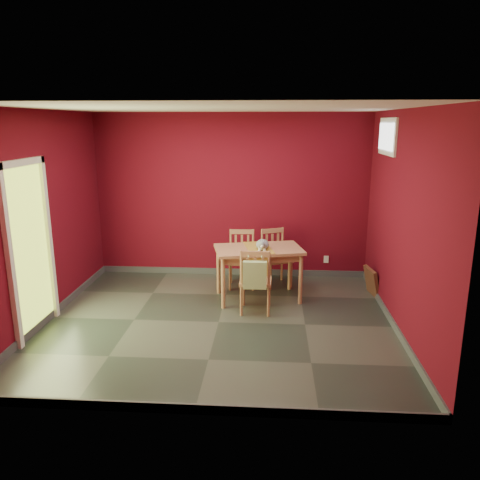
# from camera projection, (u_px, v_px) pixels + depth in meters

# --- Properties ---
(ground) EXTENTS (4.50, 4.50, 0.00)m
(ground) POSITION_uv_depth(u_px,v_px,m) (219.00, 322.00, 6.12)
(ground) COLOR #2D342D
(ground) RESTS_ON ground
(room_shell) EXTENTS (4.50, 4.50, 4.50)m
(room_shell) POSITION_uv_depth(u_px,v_px,m) (219.00, 318.00, 6.10)
(room_shell) COLOR #570815
(room_shell) RESTS_ON ground
(doorway) EXTENTS (0.06, 1.01, 2.13)m
(doorway) POSITION_uv_depth(u_px,v_px,m) (29.00, 244.00, 5.60)
(doorway) COLOR #B7D838
(doorway) RESTS_ON ground
(window) EXTENTS (0.05, 0.90, 0.50)m
(window) POSITION_uv_depth(u_px,v_px,m) (387.00, 137.00, 6.36)
(window) COLOR white
(window) RESTS_ON room_shell
(outlet_plate) EXTENTS (0.08, 0.02, 0.12)m
(outlet_plate) POSITION_uv_depth(u_px,v_px,m) (326.00, 259.00, 7.86)
(outlet_plate) COLOR silver
(outlet_plate) RESTS_ON room_shell
(dining_table) EXTENTS (1.36, 0.97, 0.77)m
(dining_table) POSITION_uv_depth(u_px,v_px,m) (259.00, 254.00, 6.78)
(dining_table) COLOR #AB7350
(dining_table) RESTS_ON ground
(table_runner) EXTENTS (0.49, 0.78, 0.36)m
(table_runner) POSITION_uv_depth(u_px,v_px,m) (258.00, 254.00, 6.66)
(table_runner) COLOR #A97D2B
(table_runner) RESTS_ON dining_table
(chair_far_left) EXTENTS (0.43, 0.43, 0.89)m
(chair_far_left) POSITION_uv_depth(u_px,v_px,m) (242.00, 258.00, 7.38)
(chair_far_left) COLOR #AB7350
(chair_far_left) RESTS_ON ground
(chair_far_right) EXTENTS (0.55, 0.55, 0.89)m
(chair_far_right) POSITION_uv_depth(u_px,v_px,m) (275.00, 257.00, 7.45)
(chair_far_right) COLOR #AB7350
(chair_far_right) RESTS_ON ground
(chair_near) EXTENTS (0.43, 0.43, 0.91)m
(chair_near) POSITION_uv_depth(u_px,v_px,m) (256.00, 280.00, 6.33)
(chair_near) COLOR #AB7350
(chair_near) RESTS_ON ground
(tote_bag) EXTENTS (0.31, 0.19, 0.43)m
(tote_bag) POSITION_uv_depth(u_px,v_px,m) (255.00, 275.00, 6.08)
(tote_bag) COLOR #9BB070
(tote_bag) RESTS_ON chair_near
(cat) EXTENTS (0.20, 0.39, 0.19)m
(cat) POSITION_uv_depth(u_px,v_px,m) (262.00, 243.00, 6.68)
(cat) COLOR slate
(cat) RESTS_ON table_runner
(picture_frame) EXTENTS (0.21, 0.44, 0.42)m
(picture_frame) POSITION_uv_depth(u_px,v_px,m) (372.00, 282.00, 7.02)
(picture_frame) COLOR brown
(picture_frame) RESTS_ON ground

